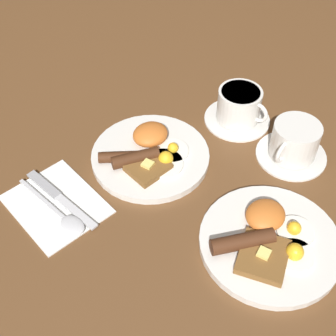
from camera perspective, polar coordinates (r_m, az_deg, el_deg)
ground_plane at (r=0.95m, az=-2.15°, el=1.13°), size 3.00×3.00×0.00m
breakfast_plate_near at (r=0.94m, az=-2.21°, el=1.70°), size 0.24×0.24×0.05m
breakfast_plate_far at (r=0.83m, az=12.20°, el=-8.59°), size 0.24×0.24×0.05m
teacup_near at (r=1.02m, az=8.65°, el=7.30°), size 0.14×0.14×0.08m
teacup_far at (r=0.96m, az=15.11°, el=2.95°), size 0.14×0.14×0.08m
napkin at (r=0.89m, az=-13.50°, el=-4.28°), size 0.15×0.18×0.01m
knife at (r=0.90m, az=-13.35°, el=-3.32°), size 0.03×0.19×0.01m
spoon at (r=0.86m, az=-12.33°, el=-6.15°), size 0.04×0.18×0.01m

